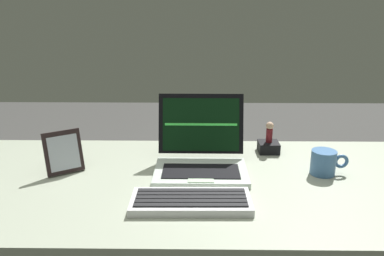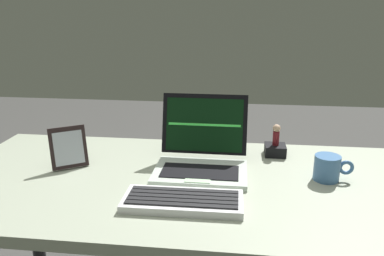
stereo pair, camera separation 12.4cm
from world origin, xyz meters
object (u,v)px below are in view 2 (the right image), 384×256
object	(u,v)px
laptop_front	(202,156)
figurine_stand	(275,150)
coffee_mug	(328,168)
external_keyboard	(181,201)
photo_frame	(68,148)
figurine	(276,134)

from	to	relation	value
laptop_front	figurine_stand	size ratio (longest dim) A/B	4.02
coffee_mug	external_keyboard	bearing A→B (deg)	-153.51
photo_frame	external_keyboard	bearing A→B (deg)	-27.53
laptop_front	figurine_stand	bearing A→B (deg)	33.40
laptop_front	external_keyboard	xyz separation A→B (m)	(-0.03, -0.25, -0.04)
photo_frame	figurine_stand	distance (m)	0.74
external_keyboard	figurine	bearing A→B (deg)	55.04
photo_frame	figurine	bearing A→B (deg)	15.60
figurine	coffee_mug	distance (m)	0.25
laptop_front	external_keyboard	bearing A→B (deg)	-97.64
external_keyboard	coffee_mug	xyz separation A→B (m)	(0.44, 0.22, 0.03)
laptop_front	external_keyboard	size ratio (longest dim) A/B	0.91
external_keyboard	figurine_stand	size ratio (longest dim) A/B	4.42
figurine_stand	figurine	size ratio (longest dim) A/B	0.96
photo_frame	coffee_mug	distance (m)	0.86
laptop_front	external_keyboard	world-z (taller)	laptop_front
laptop_front	figurine	xyz separation A→B (m)	(0.26, 0.17, 0.03)
laptop_front	coffee_mug	bearing A→B (deg)	-4.04
external_keyboard	photo_frame	world-z (taller)	photo_frame
figurine	laptop_front	bearing A→B (deg)	-146.60
photo_frame	figurine	distance (m)	0.74
figurine_stand	figurine	distance (m)	0.06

